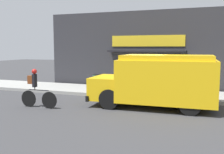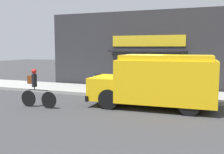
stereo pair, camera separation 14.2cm
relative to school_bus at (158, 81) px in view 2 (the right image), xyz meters
name	(u,v)px [view 2 (the right image)]	position (x,y,z in m)	size (l,w,h in m)	color
ground_plane	(138,100)	(-1.21, 1.33, -1.17)	(70.00, 70.00, 0.00)	#38383A
sidewalk	(146,93)	(-1.21, 2.80, -1.08)	(28.00, 2.94, 0.17)	#999993
storefront	(153,50)	(-1.22, 4.55, 1.22)	(13.63, 0.82, 4.77)	#2D2D33
school_bus	(158,81)	(0.00, 0.00, 0.00)	(5.33, 2.76, 2.26)	yellow
cyclist	(36,89)	(-4.90, -1.82, -0.37)	(1.75, 0.22, 1.66)	black
trash_bin	(97,81)	(-4.27, 3.19, -0.59)	(0.50, 0.50, 0.82)	#2D5138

